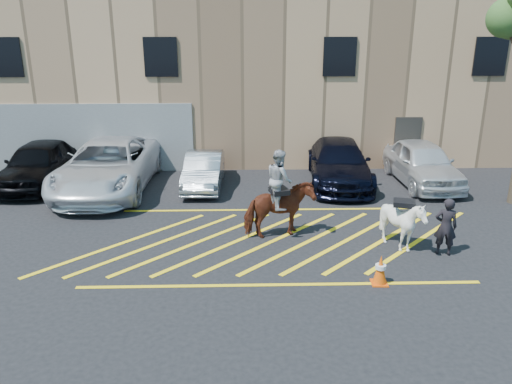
{
  "coord_description": "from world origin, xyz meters",
  "views": [
    {
      "loc": [
        -0.84,
        -13.17,
        5.81
      ],
      "look_at": [
        -0.47,
        0.2,
        1.3
      ],
      "focal_mm": 35.0,
      "sensor_mm": 36.0,
      "label": 1
    }
  ],
  "objects_px": {
    "traffic_cone": "(380,270)",
    "car_white_suv": "(422,163)",
    "saddled_white": "(402,223)",
    "handler": "(446,227)",
    "car_white_pickup": "(108,166)",
    "car_silver_sedan": "(204,170)",
    "car_black_suv": "(39,164)",
    "car_blue_suv": "(339,163)",
    "mounted_bay": "(279,203)"
  },
  "relations": [
    {
      "from": "traffic_cone",
      "to": "car_white_suv",
      "type": "bearing_deg",
      "value": 64.93
    },
    {
      "from": "car_white_pickup",
      "to": "car_white_suv",
      "type": "xyz_separation_m",
      "value": [
        11.73,
        0.45,
        -0.09
      ]
    },
    {
      "from": "car_black_suv",
      "to": "saddled_white",
      "type": "bearing_deg",
      "value": -25.85
    },
    {
      "from": "car_blue_suv",
      "to": "saddled_white",
      "type": "relative_size",
      "value": 3.3
    },
    {
      "from": "handler",
      "to": "saddled_white",
      "type": "xyz_separation_m",
      "value": [
        -1.04,
        0.34,
        -0.03
      ]
    },
    {
      "from": "car_white_suv",
      "to": "handler",
      "type": "height_order",
      "value": "car_white_suv"
    },
    {
      "from": "car_silver_sedan",
      "to": "car_blue_suv",
      "type": "xyz_separation_m",
      "value": [
        5.14,
        0.4,
        0.15
      ]
    },
    {
      "from": "saddled_white",
      "to": "car_white_suv",
      "type": "bearing_deg",
      "value": 66.39
    },
    {
      "from": "car_silver_sedan",
      "to": "mounted_bay",
      "type": "relative_size",
      "value": 1.49
    },
    {
      "from": "handler",
      "to": "mounted_bay",
      "type": "bearing_deg",
      "value": -1.66
    },
    {
      "from": "car_blue_suv",
      "to": "mounted_bay",
      "type": "distance_m",
      "value": 5.8
    },
    {
      "from": "mounted_bay",
      "to": "saddled_white",
      "type": "xyz_separation_m",
      "value": [
        3.25,
        -0.92,
        -0.28
      ]
    },
    {
      "from": "car_white_pickup",
      "to": "saddled_white",
      "type": "height_order",
      "value": "car_white_pickup"
    },
    {
      "from": "car_silver_sedan",
      "to": "saddled_white",
      "type": "height_order",
      "value": "saddled_white"
    },
    {
      "from": "saddled_white",
      "to": "mounted_bay",
      "type": "bearing_deg",
      "value": 164.18
    },
    {
      "from": "car_silver_sedan",
      "to": "traffic_cone",
      "type": "bearing_deg",
      "value": -57.0
    },
    {
      "from": "car_silver_sedan",
      "to": "mounted_bay",
      "type": "distance_m",
      "value": 5.36
    },
    {
      "from": "car_silver_sedan",
      "to": "mounted_bay",
      "type": "bearing_deg",
      "value": -61.13
    },
    {
      "from": "handler",
      "to": "traffic_cone",
      "type": "xyz_separation_m",
      "value": [
        -2.1,
        -1.55,
        -0.42
      ]
    },
    {
      "from": "car_white_pickup",
      "to": "saddled_white",
      "type": "xyz_separation_m",
      "value": [
        9.18,
        -5.39,
        -0.15
      ]
    },
    {
      "from": "mounted_bay",
      "to": "traffic_cone",
      "type": "bearing_deg",
      "value": -52.11
    },
    {
      "from": "car_silver_sedan",
      "to": "traffic_cone",
      "type": "relative_size",
      "value": 5.26
    },
    {
      "from": "car_white_pickup",
      "to": "car_blue_suv",
      "type": "distance_m",
      "value": 8.62
    },
    {
      "from": "car_silver_sedan",
      "to": "saddled_white",
      "type": "xyz_separation_m",
      "value": [
        5.72,
        -5.66,
        0.12
      ]
    },
    {
      "from": "car_silver_sedan",
      "to": "car_white_suv",
      "type": "bearing_deg",
      "value": 2.57
    },
    {
      "from": "car_white_suv",
      "to": "saddled_white",
      "type": "bearing_deg",
      "value": -115.48
    },
    {
      "from": "mounted_bay",
      "to": "handler",
      "type": "bearing_deg",
      "value": -16.39
    },
    {
      "from": "car_white_pickup",
      "to": "car_silver_sedan",
      "type": "height_order",
      "value": "car_white_pickup"
    },
    {
      "from": "car_black_suv",
      "to": "traffic_cone",
      "type": "xyz_separation_m",
      "value": [
        10.89,
        -7.96,
        -0.47
      ]
    },
    {
      "from": "car_blue_suv",
      "to": "traffic_cone",
      "type": "relative_size",
      "value": 7.42
    },
    {
      "from": "car_black_suv",
      "to": "car_blue_suv",
      "type": "xyz_separation_m",
      "value": [
        11.37,
        -0.0,
        -0.04
      ]
    },
    {
      "from": "car_silver_sedan",
      "to": "traffic_cone",
      "type": "distance_m",
      "value": 8.88
    },
    {
      "from": "saddled_white",
      "to": "handler",
      "type": "bearing_deg",
      "value": -18.16
    },
    {
      "from": "saddled_white",
      "to": "car_white_pickup",
      "type": "bearing_deg",
      "value": 149.57
    },
    {
      "from": "car_blue_suv",
      "to": "car_black_suv",
      "type": "bearing_deg",
      "value": -175.71
    },
    {
      "from": "car_white_pickup",
      "to": "car_silver_sedan",
      "type": "relative_size",
      "value": 1.7
    },
    {
      "from": "car_white_pickup",
      "to": "car_blue_suv",
      "type": "relative_size",
      "value": 1.2
    },
    {
      "from": "saddled_white",
      "to": "traffic_cone",
      "type": "distance_m",
      "value": 2.2
    },
    {
      "from": "car_white_pickup",
      "to": "car_blue_suv",
      "type": "xyz_separation_m",
      "value": [
        8.59,
        0.67,
        -0.12
      ]
    },
    {
      "from": "car_blue_suv",
      "to": "saddled_white",
      "type": "xyz_separation_m",
      "value": [
        0.58,
        -6.06,
        -0.03
      ]
    },
    {
      "from": "car_silver_sedan",
      "to": "car_blue_suv",
      "type": "bearing_deg",
      "value": 5.8
    },
    {
      "from": "car_black_suv",
      "to": "handler",
      "type": "bearing_deg",
      "value": -25.19
    },
    {
      "from": "car_black_suv",
      "to": "car_silver_sedan",
      "type": "bearing_deg",
      "value": -2.65
    },
    {
      "from": "car_blue_suv",
      "to": "handler",
      "type": "distance_m",
      "value": 6.61
    },
    {
      "from": "mounted_bay",
      "to": "saddled_white",
      "type": "bearing_deg",
      "value": -15.82
    },
    {
      "from": "car_black_suv",
      "to": "mounted_bay",
      "type": "relative_size",
      "value": 1.9
    },
    {
      "from": "saddled_white",
      "to": "traffic_cone",
      "type": "xyz_separation_m",
      "value": [
        -1.06,
        -1.89,
        -0.39
      ]
    },
    {
      "from": "saddled_white",
      "to": "traffic_cone",
      "type": "relative_size",
      "value": 2.25
    },
    {
      "from": "car_white_pickup",
      "to": "car_blue_suv",
      "type": "bearing_deg",
      "value": 5.53
    },
    {
      "from": "car_black_suv",
      "to": "car_white_suv",
      "type": "relative_size",
      "value": 1.02
    }
  ]
}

